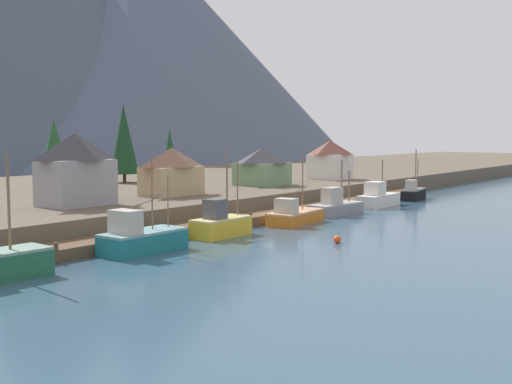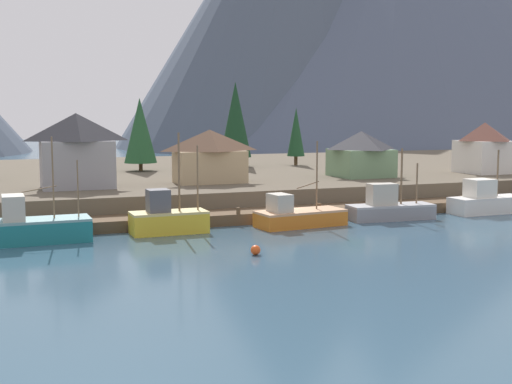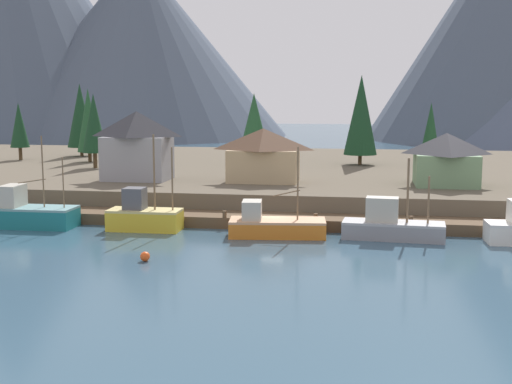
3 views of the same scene
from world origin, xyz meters
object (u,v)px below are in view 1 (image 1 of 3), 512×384
fishing_boat_yellow (220,224)px  conifer_back_left (124,139)px  fishing_boat_teal (141,239)px  fishing_boat_grey (336,206)px  house_grey (76,169)px  house_white (330,159)px  fishing_boat_black (413,193)px  house_tan (172,171)px  conifer_mid_right (170,150)px  channel_buoy (337,239)px  conifer_back_right (54,150)px  fishing_boat_green (1,262)px  fishing_boat_white (378,198)px  house_green (262,166)px  fishing_boat_orange (294,216)px

fishing_boat_yellow → conifer_back_left: conifer_back_left is taller
fishing_boat_teal → fishing_boat_grey: size_ratio=0.98×
house_grey → house_white: size_ratio=1.18×
house_grey → house_white: house_grey is taller
fishing_boat_black → conifer_back_left: 44.29m
fishing_boat_yellow → conifer_back_left: (18.19, 34.89, 7.84)m
fishing_boat_teal → house_tan: 24.39m
house_grey → conifer_mid_right: bearing=30.8°
channel_buoy → fishing_boat_grey: bearing=31.1°
house_white → conifer_back_right: size_ratio=0.67×
house_white → conifer_back_right: conifer_back_right is taller
conifer_back_left → house_tan: bearing=-116.3°
conifer_back_right → fishing_boat_black: bearing=-39.7°
channel_buoy → house_grey: bearing=110.1°
fishing_boat_grey → house_tan: (-12.89, 15.08, 4.34)m
house_grey → fishing_boat_green: bearing=-139.2°
conifer_mid_right → conifer_back_right: 22.85m
fishing_boat_green → conifer_back_right: size_ratio=0.92×
fishing_boat_white → house_green: (-5.40, 15.67, 4.05)m
fishing_boat_yellow → house_green: size_ratio=1.28×
conifer_back_left → fishing_boat_white: bearing=-67.8°
fishing_boat_teal → fishing_boat_grey: bearing=-0.7°
conifer_back_left → channel_buoy: bearing=-107.6°
fishing_boat_green → fishing_boat_white: 55.25m
fishing_boat_orange → fishing_boat_teal: bearing=172.5°
fishing_boat_black → house_grey: bearing=153.3°
fishing_boat_black → fishing_boat_teal: bearing=170.2°
house_green → conifer_mid_right: size_ratio=0.79×
conifer_back_right → fishing_boat_white: bearing=-49.3°
conifer_back_left → fishing_boat_green: bearing=-139.4°
conifer_mid_right → fishing_boat_orange: bearing=-114.0°
house_tan → conifer_back_right: 18.25m
fishing_boat_black → house_grey: house_grey is taller
conifer_back_left → fishing_boat_yellow: bearing=-117.5°
fishing_boat_yellow → house_white: (43.91, 14.28, 4.49)m
fishing_boat_grey → fishing_boat_yellow: bearing=-176.6°
fishing_boat_grey → house_white: bearing=36.6°
conifer_back_left → house_green: bearing=-65.4°
fishing_boat_green → fishing_boat_yellow: size_ratio=1.03×
house_grey → house_white: (49.48, -0.39, -0.59)m
fishing_boat_black → house_tan: size_ratio=0.98×
fishing_boat_teal → conifer_mid_right: bearing=41.8°
house_green → channel_buoy: 35.45m
fishing_boat_white → conifer_back_left: 38.70m
house_green → house_white: 16.88m
fishing_boat_teal → house_tan: size_ratio=1.06×
fishing_boat_orange → conifer_back_right: size_ratio=0.87×
fishing_boat_teal → fishing_boat_yellow: 10.39m
fishing_boat_white → fishing_boat_black: (11.39, -0.10, -0.14)m
fishing_boat_orange → channel_buoy: 12.75m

